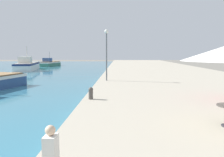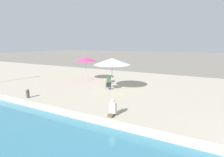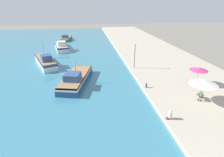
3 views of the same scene
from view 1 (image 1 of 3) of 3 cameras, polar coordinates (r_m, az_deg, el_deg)
quay_promenade at (r=33.55m, az=12.30°, el=1.83°), size 16.00×90.00×0.52m
fishing_boat_far at (r=40.77m, az=-21.27°, el=3.22°), size 4.68×9.57×4.20m
fishing_boat_distant at (r=52.23m, az=-15.99°, el=3.88°), size 3.52×6.63×3.26m
person_at_quay at (r=5.02m, az=-16.15°, el=-17.64°), size 0.54×0.36×0.99m
mooring_bollard at (r=11.82m, az=-5.58°, el=-3.74°), size 0.26×0.26×0.65m
lamppost at (r=19.61m, az=-1.45°, el=8.47°), size 0.36×0.36×4.56m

